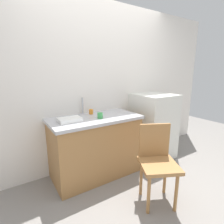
{
  "coord_description": "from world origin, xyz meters",
  "views": [
    {
      "loc": [
        -1.29,
        -1.44,
        1.49
      ],
      "look_at": [
        0.01,
        0.6,
        0.91
      ],
      "focal_mm": 28.15,
      "sensor_mm": 36.0,
      "label": 1
    }
  ],
  "objects_px": {
    "refrigerator": "(153,126)",
    "dish_tray": "(70,120)",
    "chair": "(157,160)",
    "cup_orange": "(91,112)",
    "cup_green": "(100,115)"
  },
  "relations": [
    {
      "from": "cup_orange",
      "to": "cup_green",
      "type": "relative_size",
      "value": 0.93
    },
    {
      "from": "chair",
      "to": "dish_tray",
      "type": "relative_size",
      "value": 3.18
    },
    {
      "from": "dish_tray",
      "to": "chair",
      "type": "bearing_deg",
      "value": -48.69
    },
    {
      "from": "refrigerator",
      "to": "dish_tray",
      "type": "relative_size",
      "value": 3.93
    },
    {
      "from": "refrigerator",
      "to": "cup_green",
      "type": "xyz_separation_m",
      "value": [
        -1.09,
        -0.07,
        0.35
      ]
    },
    {
      "from": "chair",
      "to": "dish_tray",
      "type": "bearing_deg",
      "value": 158.1
    },
    {
      "from": "refrigerator",
      "to": "dish_tray",
      "type": "height_order",
      "value": "refrigerator"
    },
    {
      "from": "dish_tray",
      "to": "cup_green",
      "type": "height_order",
      "value": "cup_green"
    },
    {
      "from": "cup_orange",
      "to": "chair",
      "type": "bearing_deg",
      "value": -72.97
    },
    {
      "from": "refrigerator",
      "to": "cup_orange",
      "type": "distance_m",
      "value": 1.16
    },
    {
      "from": "chair",
      "to": "cup_orange",
      "type": "height_order",
      "value": "cup_orange"
    },
    {
      "from": "refrigerator",
      "to": "cup_orange",
      "type": "height_order",
      "value": "refrigerator"
    },
    {
      "from": "refrigerator",
      "to": "chair",
      "type": "height_order",
      "value": "refrigerator"
    },
    {
      "from": "chair",
      "to": "cup_orange",
      "type": "distance_m",
      "value": 1.15
    },
    {
      "from": "refrigerator",
      "to": "cup_green",
      "type": "height_order",
      "value": "refrigerator"
    }
  ]
}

